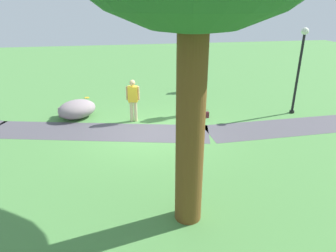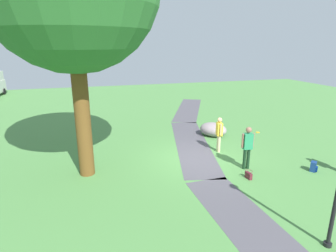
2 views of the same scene
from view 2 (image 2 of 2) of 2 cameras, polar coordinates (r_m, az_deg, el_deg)
ground_plane at (r=12.51m, az=5.70°, el=-6.68°), size 48.00×48.00×0.00m
footpath_segment_mid at (r=14.32m, az=4.88°, el=-3.59°), size 8.16×3.42×0.01m
footpath_segment_far at (r=21.97m, az=4.25°, el=3.52°), size 7.94×4.83×0.01m
lawn_boulder at (r=15.56m, az=9.25°, el=-0.69°), size 1.92×1.81×0.74m
woman_with_handbag at (r=11.56m, az=16.00°, el=-3.72°), size 0.28×0.52×1.77m
passerby_on_path at (r=13.16m, az=10.45°, el=-1.24°), size 0.51×0.30×1.66m
handbag_on_grass at (r=11.09m, az=16.20°, el=-9.64°), size 0.33×0.29×0.31m
backpack_by_boulder at (r=16.26m, az=9.18°, el=-0.59°), size 0.33×0.33×0.40m
spare_backpack_on_lawn at (r=12.63m, az=27.70°, el=-7.41°), size 0.35×0.35×0.40m
frisbee_on_grass at (r=16.85m, az=17.93°, el=-1.24°), size 0.23×0.23×0.02m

